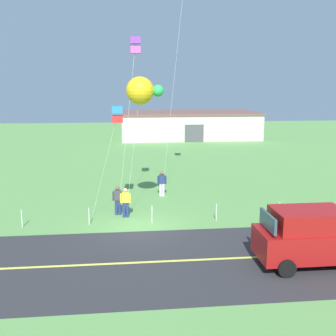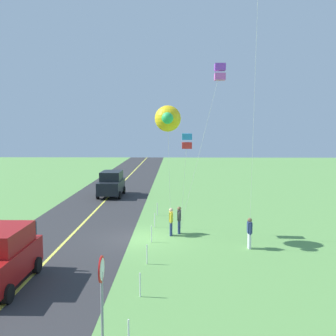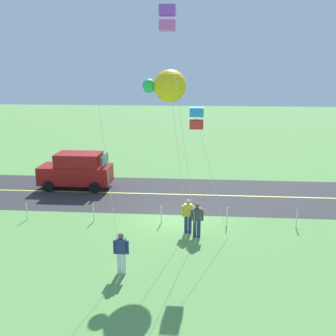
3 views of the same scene
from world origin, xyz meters
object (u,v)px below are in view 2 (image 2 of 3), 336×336
stop_sign (102,282)px  kite_green_far (187,141)px  person_adult_near (250,232)px  person_adult_companion (171,221)px  person_child_watcher (179,219)px  kite_blue_mid (168,119)px  kite_yellow_high (220,72)px  car_parked_west_far (111,183)px  car_suv_foreground (0,257)px

stop_sign → kite_green_far: size_ratio=0.44×
person_adult_near → person_adult_companion: size_ratio=1.00×
person_adult_companion → kite_green_far: 4.63m
person_adult_near → person_child_watcher: (-2.72, -3.56, 0.00)m
person_adult_near → person_adult_companion: bearing=-83.5°
person_adult_companion → person_child_watcher: size_ratio=1.00×
person_adult_near → kite_blue_mid: size_ratio=0.22×
person_adult_near → kite_green_far: kite_green_far is taller
stop_sign → person_child_watcher: stop_sign is taller
stop_sign → kite_yellow_high: kite_yellow_high is taller
stop_sign → kite_blue_mid: size_ratio=0.35×
kite_yellow_high → kite_green_far: bearing=-121.8°
kite_blue_mid → kite_yellow_high: 3.67m
person_adult_companion → kite_yellow_high: bearing=-75.8°
car_parked_west_far → stop_sign: stop_sign is taller
kite_yellow_high → kite_green_far: (-1.05, -1.69, -3.67)m
stop_sign → kite_green_far: bearing=166.6°
car_suv_foreground → kite_green_far: kite_green_far is taller
person_child_watcher → kite_blue_mid: kite_blue_mid is taller
car_suv_foreground → person_adult_near: bearing=114.7°
car_suv_foreground → person_adult_companion: car_suv_foreground is taller
kite_yellow_high → car_parked_west_far: bearing=-149.0°
kite_blue_mid → kite_green_far: 2.05m
person_adult_near → kite_yellow_high: bearing=-101.4°
kite_blue_mid → car_suv_foreground: bearing=-45.6°
stop_sign → car_parked_west_far: bearing=-171.2°
stop_sign → person_child_watcher: (-11.52, 2.30, -0.94)m
kite_yellow_high → kite_blue_mid: bearing=-86.1°
car_suv_foreground → stop_sign: bearing=50.4°
car_parked_west_far → person_adult_companion: car_parked_west_far is taller
car_parked_west_far → kite_yellow_high: bearing=31.0°
person_adult_companion → kite_green_far: bearing=-39.9°
person_adult_companion → stop_sign: bearing=-159.6°
person_adult_near → person_child_watcher: bearing=-91.1°
car_suv_foreground → kite_yellow_high: (-6.46, 9.16, 7.91)m
car_suv_foreground → person_adult_companion: size_ratio=2.75×
kite_blue_mid → kite_green_far: (-1.24, 1.06, -1.25)m
car_parked_west_far → stop_sign: size_ratio=1.72×
car_suv_foreground → kite_yellow_high: bearing=125.2°
car_suv_foreground → car_parked_west_far: same height
kite_yellow_high → kite_green_far: 4.18m
person_adult_near → kite_yellow_high: kite_yellow_high is taller
stop_sign → kite_blue_mid: 11.41m
person_child_watcher → kite_yellow_high: bearing=108.8°
car_parked_west_far → kite_yellow_high: kite_yellow_high is taller
car_parked_west_far → kite_blue_mid: (13.77, 5.40, 5.49)m
kite_green_far → kite_blue_mid: bearing=-40.6°
car_parked_west_far → stop_sign: (23.97, 3.73, 0.65)m
stop_sign → person_child_watcher: 11.79m
car_parked_west_far → person_child_watcher: car_parked_west_far is taller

